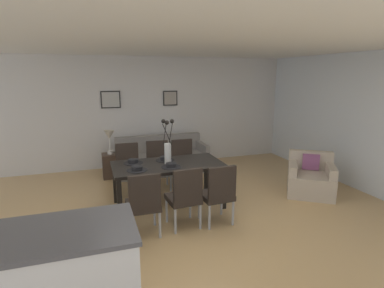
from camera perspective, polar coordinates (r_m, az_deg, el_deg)
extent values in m
plane|color=tan|center=(4.79, -1.71, -14.21)|extent=(9.00, 9.00, 0.00)
cube|color=silver|center=(7.50, -8.96, 5.89)|extent=(9.00, 0.10, 2.60)
cube|color=white|center=(6.68, 28.67, 3.66)|extent=(0.10, 6.30, 2.60)
cube|color=white|center=(4.68, -3.41, 18.44)|extent=(9.00, 7.20, 0.08)
cube|color=black|center=(5.10, -4.49, -3.92)|extent=(1.80, 0.93, 0.05)
cube|color=black|center=(5.82, 2.69, -5.60)|extent=(0.07, 0.07, 0.69)
cube|color=black|center=(5.47, -14.10, -7.17)|extent=(0.07, 0.07, 0.69)
cube|color=black|center=(5.12, 5.96, -8.27)|extent=(0.07, 0.07, 0.69)
cube|color=black|center=(4.72, -13.30, -10.40)|extent=(0.07, 0.07, 0.69)
cube|color=black|center=(4.35, -9.09, -11.21)|extent=(0.44, 0.44, 0.08)
cube|color=black|center=(4.07, -8.79, -8.91)|extent=(0.42, 0.06, 0.48)
cylinder|color=#9EA0A5|center=(4.64, -6.99, -12.66)|extent=(0.04, 0.04, 0.38)
cylinder|color=#9EA0A5|center=(4.59, -11.77, -13.11)|extent=(0.04, 0.04, 0.38)
cylinder|color=#9EA0A5|center=(4.31, -5.99, -14.75)|extent=(0.04, 0.04, 0.38)
cylinder|color=#9EA0A5|center=(4.26, -11.18, -15.28)|extent=(0.04, 0.04, 0.38)
cube|color=black|center=(5.82, -11.68, -5.07)|extent=(0.45, 0.45, 0.08)
cube|color=black|center=(5.93, -11.98, -2.13)|extent=(0.42, 0.07, 0.48)
cylinder|color=#9EA0A5|center=(5.70, -13.29, -7.97)|extent=(0.04, 0.04, 0.38)
cylinder|color=#9EA0A5|center=(5.74, -9.48, -7.67)|extent=(0.04, 0.04, 0.38)
cylinder|color=#9EA0A5|center=(6.06, -13.57, -6.74)|extent=(0.04, 0.04, 0.38)
cylinder|color=#9EA0A5|center=(6.09, -9.98, -6.47)|extent=(0.04, 0.04, 0.38)
cube|color=black|center=(4.51, -1.68, -10.14)|extent=(0.47, 0.47, 0.08)
cube|color=black|center=(4.25, -0.77, -7.83)|extent=(0.42, 0.09, 0.48)
cylinder|color=#9EA0A5|center=(4.83, -0.35, -11.52)|extent=(0.04, 0.04, 0.38)
cylinder|color=#9EA0A5|center=(4.71, -4.72, -12.22)|extent=(0.04, 0.04, 0.38)
cylinder|color=#9EA0A5|center=(4.51, 1.55, -13.34)|extent=(0.04, 0.04, 0.38)
cylinder|color=#9EA0A5|center=(4.38, -3.12, -14.17)|extent=(0.04, 0.04, 0.38)
cube|color=black|center=(5.95, -6.16, -4.49)|extent=(0.46, 0.46, 0.08)
cube|color=black|center=(6.06, -6.51, -1.62)|extent=(0.42, 0.08, 0.48)
cylinder|color=#9EA0A5|center=(5.82, -7.66, -7.32)|extent=(0.04, 0.04, 0.38)
cylinder|color=#9EA0A5|center=(5.87, -3.96, -7.03)|extent=(0.04, 0.04, 0.38)
cylinder|color=#9EA0A5|center=(6.17, -8.15, -6.15)|extent=(0.04, 0.04, 0.38)
cylinder|color=#9EA0A5|center=(6.23, -4.66, -5.89)|extent=(0.04, 0.04, 0.38)
cube|color=black|center=(4.63, 4.49, -9.54)|extent=(0.46, 0.46, 0.08)
cube|color=black|center=(4.38, 5.62, -7.25)|extent=(0.42, 0.08, 0.48)
cylinder|color=#9EA0A5|center=(4.96, 5.51, -10.91)|extent=(0.04, 0.04, 0.38)
cylinder|color=#9EA0A5|center=(4.81, 1.36, -11.61)|extent=(0.04, 0.04, 0.38)
cylinder|color=#9EA0A5|center=(4.65, 7.64, -12.62)|extent=(0.04, 0.04, 0.38)
cylinder|color=#9EA0A5|center=(4.49, 3.25, -13.46)|extent=(0.04, 0.04, 0.38)
cube|color=black|center=(6.04, -1.34, -4.14)|extent=(0.45, 0.45, 0.08)
cube|color=black|center=(6.15, -1.89, -1.33)|extent=(0.42, 0.07, 0.48)
cylinder|color=#9EA0A5|center=(5.89, -2.53, -6.96)|extent=(0.04, 0.04, 0.38)
cylinder|color=#9EA0A5|center=(6.00, 0.97, -6.56)|extent=(0.04, 0.04, 0.38)
cylinder|color=#9EA0A5|center=(6.23, -3.54, -5.84)|extent=(0.04, 0.04, 0.38)
cylinder|color=#9EA0A5|center=(6.34, -0.21, -5.49)|extent=(0.04, 0.04, 0.38)
cylinder|color=silver|center=(5.05, -4.53, -1.80)|extent=(0.11, 0.11, 0.34)
cylinder|color=black|center=(5.00, -4.01, 1.96)|extent=(0.05, 0.12, 0.37)
sphere|color=black|center=(4.99, -3.75, 4.26)|extent=(0.07, 0.07, 0.07)
cylinder|color=black|center=(5.02, -5.08, 1.97)|extent=(0.08, 0.05, 0.38)
sphere|color=black|center=(5.00, -5.36, 4.26)|extent=(0.07, 0.07, 0.07)
cylinder|color=black|center=(4.91, -4.65, 1.75)|extent=(0.15, 0.06, 0.36)
sphere|color=black|center=(4.85, -4.71, 4.00)|extent=(0.07, 0.07, 0.07)
cylinder|color=black|center=(4.80, -10.19, -4.81)|extent=(0.32, 0.32, 0.01)
cylinder|color=black|center=(4.79, -10.20, -4.43)|extent=(0.17, 0.17, 0.06)
cylinder|color=black|center=(4.78, -10.21, -4.26)|extent=(0.13, 0.13, 0.04)
cylinder|color=black|center=(5.19, -10.86, -3.48)|extent=(0.32, 0.32, 0.01)
cylinder|color=black|center=(5.18, -10.87, -3.13)|extent=(0.17, 0.17, 0.06)
cylinder|color=black|center=(5.18, -10.88, -2.97)|extent=(0.13, 0.13, 0.04)
cylinder|color=black|center=(4.90, -3.91, -4.28)|extent=(0.32, 0.32, 0.01)
cylinder|color=black|center=(4.89, -3.91, -3.91)|extent=(0.17, 0.17, 0.06)
cylinder|color=black|center=(4.88, -3.92, -3.74)|extent=(0.13, 0.13, 0.04)
cylinder|color=black|center=(5.28, -5.05, -3.01)|extent=(0.32, 0.32, 0.01)
cylinder|color=black|center=(5.28, -5.05, -2.67)|extent=(0.17, 0.17, 0.06)
cylinder|color=black|center=(5.27, -5.06, -2.51)|extent=(0.13, 0.13, 0.04)
cube|color=gray|center=(7.03, -5.57, -3.55)|extent=(2.01, 0.84, 0.42)
cube|color=gray|center=(7.25, -6.24, 0.21)|extent=(2.01, 0.16, 0.38)
cube|color=gray|center=(7.21, 1.79, -0.53)|extent=(0.10, 0.84, 0.20)
cube|color=gray|center=(6.81, -13.48, -1.67)|extent=(0.10, 0.84, 0.20)
cube|color=#3D2D23|center=(6.86, -14.82, -3.90)|extent=(0.36, 0.36, 0.52)
cylinder|color=beige|center=(6.78, -14.97, -1.47)|extent=(0.12, 0.12, 0.08)
cylinder|color=beige|center=(6.74, -15.05, 0.01)|extent=(0.02, 0.02, 0.30)
cone|color=beige|center=(6.70, -15.15, 1.68)|extent=(0.22, 0.22, 0.18)
cube|color=#B7A893|center=(6.14, 21.13, -6.89)|extent=(1.11, 1.11, 0.40)
cube|color=#B7A893|center=(6.34, 21.19, -2.75)|extent=(0.75, 0.59, 0.35)
cube|color=#B7A893|center=(6.08, 24.47, -4.52)|extent=(0.50, 0.64, 0.18)
cube|color=#B7A893|center=(6.01, 18.23, -4.18)|extent=(0.50, 0.64, 0.18)
cube|color=#8C4C7A|center=(6.25, 21.25, -3.12)|extent=(0.29, 0.24, 0.30)
cube|color=silver|center=(3.08, -23.21, -22.56)|extent=(1.26, 0.75, 0.88)
cube|color=#4C4C51|center=(2.85, -24.04, -14.93)|extent=(1.30, 0.79, 0.04)
cube|color=black|center=(7.32, -14.90, 7.99)|extent=(0.44, 0.02, 0.39)
cube|color=#B2B2AD|center=(7.30, -14.90, 7.99)|extent=(0.39, 0.01, 0.34)
cube|color=black|center=(7.53, -4.07, 8.51)|extent=(0.35, 0.02, 0.36)
cube|color=#9E9389|center=(7.52, -4.05, 8.50)|extent=(0.30, 0.01, 0.31)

